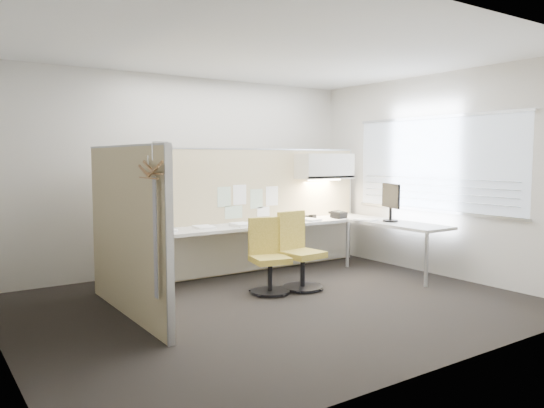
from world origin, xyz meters
TOP-DOWN VIEW (x-y plane):
  - floor at (0.00, 0.00)m, footprint 5.50×4.50m
  - ceiling at (0.00, 0.00)m, footprint 5.50×4.50m
  - wall_back at (0.00, 2.25)m, footprint 5.50×0.02m
  - wall_front at (0.00, -2.25)m, footprint 5.50×0.02m
  - wall_right at (2.75, 0.00)m, footprint 0.02×4.50m
  - window_pane at (2.73, 0.00)m, footprint 0.01×2.80m
  - partition_back at (0.55, 1.60)m, footprint 4.10×0.06m
  - partition_left at (-1.50, 0.50)m, footprint 0.06×2.20m
  - desk at (0.93, 1.13)m, footprint 4.00×2.07m
  - overhead_bin at (1.90, 1.39)m, footprint 0.90×0.36m
  - task_light_strip at (1.90, 1.39)m, footprint 0.60×0.06m
  - pinned_papers at (0.63, 1.57)m, footprint 1.01×0.00m
  - poster at (-1.05, 1.57)m, footprint 0.28×0.00m
  - chair_left at (0.23, 0.45)m, footprint 0.50×0.51m
  - chair_right at (0.65, 0.39)m, footprint 0.50×0.51m
  - monitor at (2.30, 0.41)m, footprint 0.21×0.49m
  - phone at (1.99, 1.16)m, footprint 0.24×0.23m
  - stapler at (1.54, 1.38)m, footprint 0.15×0.08m
  - tape_dispenser at (1.63, 1.33)m, footprint 0.11×0.08m
  - coat_hook at (-1.58, -0.42)m, footprint 0.18×0.46m
  - paper_stack_0 at (-0.76, 1.31)m, footprint 0.27×0.33m
  - paper_stack_1 at (-0.19, 1.32)m, footprint 0.26×0.32m
  - paper_stack_2 at (0.29, 1.17)m, footprint 0.23×0.30m
  - paper_stack_3 at (0.94, 1.35)m, footprint 0.25×0.32m
  - paper_stack_4 at (1.43, 1.17)m, footprint 0.29×0.34m
  - paper_stack_5 at (2.11, 0.72)m, footprint 0.32×0.36m

SIDE VIEW (x-z plane):
  - floor at x=0.00m, z-range -0.01..0.00m
  - chair_left at x=0.23m, z-range -0.03..0.86m
  - chair_right at x=0.65m, z-range -0.03..0.92m
  - desk at x=0.93m, z-range 0.24..0.97m
  - paper_stack_3 at x=0.94m, z-range 0.73..0.75m
  - paper_stack_5 at x=2.11m, z-range 0.73..0.75m
  - paper_stack_1 at x=-0.19m, z-range 0.73..0.75m
  - paper_stack_4 at x=1.43m, z-range 0.73..0.76m
  - paper_stack_0 at x=-0.76m, z-range 0.73..0.76m
  - paper_stack_2 at x=0.29m, z-range 0.73..0.77m
  - stapler at x=1.54m, z-range 0.73..0.78m
  - tape_dispenser at x=1.63m, z-range 0.73..0.79m
  - phone at x=1.99m, z-range 0.72..0.84m
  - partition_back at x=0.55m, z-range 0.00..1.75m
  - partition_left at x=-1.50m, z-range 0.00..1.75m
  - pinned_papers at x=0.63m, z-range 0.80..1.27m
  - monitor at x=2.30m, z-range 0.77..1.31m
  - task_light_strip at x=1.90m, z-range 1.29..1.31m
  - wall_back at x=0.00m, z-range 0.00..2.80m
  - wall_front at x=0.00m, z-range 0.00..2.80m
  - wall_right at x=2.75m, z-range 0.00..2.80m
  - coat_hook at x=-1.58m, z-range 0.73..2.10m
  - poster at x=-1.05m, z-range 1.24..1.59m
  - overhead_bin at x=1.90m, z-range 1.32..1.70m
  - window_pane at x=2.73m, z-range 0.90..2.20m
  - ceiling at x=0.00m, z-range 2.80..2.81m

